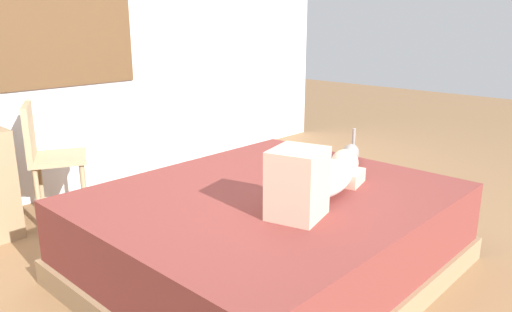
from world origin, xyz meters
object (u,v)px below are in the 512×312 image
Objects in this scene: bed at (269,232)px; cat at (350,155)px; person_lying at (318,178)px; chair_by_desk at (47,152)px.

cat reaches higher than bed.
person_lying is 2.83× the size of cat.
chair_by_desk reaches higher than person_lying.
cat is 0.39× the size of chair_by_desk.
chair_by_desk is at bearing 106.88° from bed.
bed is 2.32× the size of chair_by_desk.
bed is at bearing 110.91° from person_lying.
person_lying reaches higher than cat.
chair_by_desk is at bearing 126.89° from cat.
person_lying is at bearing -161.13° from cat.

